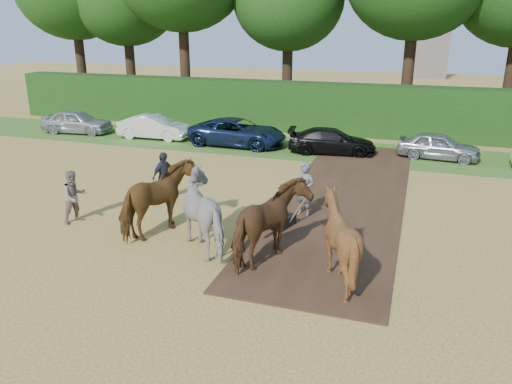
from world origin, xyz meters
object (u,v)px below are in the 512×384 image
(spectator_near, at_px, (75,197))
(plough_team, at_px, (243,217))
(spectator_far, at_px, (164,176))
(parked_cars, at_px, (335,140))

(spectator_near, height_order, plough_team, plough_team)
(plough_team, bearing_deg, spectator_far, 141.53)
(plough_team, xyz_separation_m, parked_cars, (0.52, 12.67, -0.46))
(spectator_far, height_order, parked_cars, spectator_far)
(spectator_far, bearing_deg, spectator_near, 166.85)
(plough_team, bearing_deg, spectator_near, 174.61)
(spectator_far, bearing_deg, plough_team, -110.17)
(spectator_near, distance_m, plough_team, 6.24)
(spectator_near, xyz_separation_m, spectator_far, (1.79, 2.92, 0.03))
(spectator_near, height_order, spectator_far, spectator_far)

